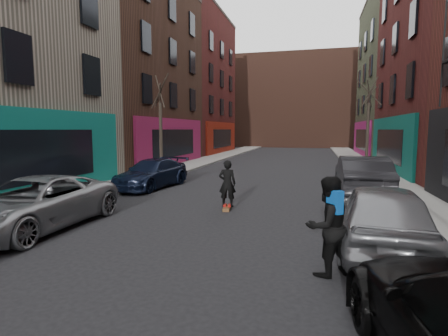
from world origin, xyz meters
The scene contains 13 objects.
sidewalk_left centered at (-6.25, 30.00, 0.07)m, with size 2.50×84.00×0.13m, color gray.
sidewalk_right centered at (6.25, 30.00, 0.07)m, with size 2.50×84.00×0.13m, color gray.
buildings_left centered at (-13.50, 16.00, 8.25)m, with size 12.00×56.00×16.50m, color #591919.
building_far centered at (0.00, 56.00, 7.00)m, with size 40.00×10.00×14.00m, color #47281E.
tree_left_far centered at (-6.20, 18.00, 3.38)m, with size 2.00×2.00×6.50m, color black, non-canonical shape.
tree_right_far centered at (6.20, 24.00, 3.53)m, with size 2.00×2.00×6.80m, color black, non-canonical shape.
parked_left_far centered at (-4.60, 6.33, 0.71)m, with size 2.35×5.11×1.42m, color gray.
parked_left_end centered at (-4.60, 13.44, 0.66)m, with size 1.85×4.55×1.32m, color black.
parked_right_far centered at (4.24, 6.84, 0.78)m, with size 1.85×4.59×1.56m, color gray.
parked_right_end centered at (4.60, 13.44, 0.83)m, with size 1.76×5.05×1.66m, color black.
skateboard centered at (-0.08, 9.92, 0.05)m, with size 0.22×0.80×0.10m, color brown.
skateboarder centered at (-0.08, 9.92, 0.90)m, with size 0.58×0.38×1.59m, color black.
pedestrian centered at (3.00, 5.18, 0.94)m, with size 1.15×1.11×1.86m.
Camera 1 is at (2.73, -1.39, 2.71)m, focal length 28.00 mm.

